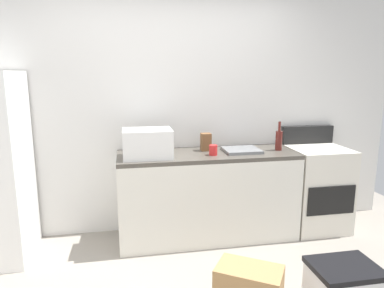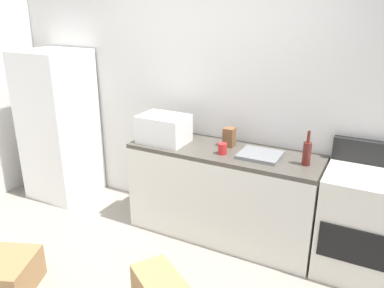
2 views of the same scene
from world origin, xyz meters
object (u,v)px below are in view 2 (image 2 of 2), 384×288
(stove_oven, at_px, (358,222))
(refrigerator, at_px, (59,126))
(coffee_mug, at_px, (222,149))
(microwave, at_px, (164,129))
(wine_bottle, at_px, (307,153))
(knife_block, at_px, (229,137))

(stove_oven, bearing_deg, refrigerator, -179.03)
(refrigerator, height_order, coffee_mug, refrigerator)
(microwave, xyz_separation_m, coffee_mug, (0.64, -0.03, -0.09))
(stove_oven, xyz_separation_m, wine_bottle, (-0.47, -0.02, 0.54))
(refrigerator, distance_m, knife_block, 2.07)
(wine_bottle, bearing_deg, knife_block, 170.60)
(refrigerator, distance_m, wine_bottle, 2.81)
(stove_oven, distance_m, knife_block, 1.33)
(stove_oven, relative_size, knife_block, 6.11)
(refrigerator, bearing_deg, knife_block, 4.41)
(microwave, bearing_deg, coffee_mug, -2.84)
(coffee_mug, bearing_deg, stove_oven, 5.44)
(refrigerator, distance_m, coffee_mug, 2.08)
(stove_oven, bearing_deg, coffee_mug, -174.56)
(refrigerator, distance_m, microwave, 1.46)
(wine_bottle, distance_m, knife_block, 0.76)
(refrigerator, xyz_separation_m, microwave, (1.44, -0.03, 0.18))
(knife_block, bearing_deg, microwave, -163.15)
(coffee_mug, height_order, knife_block, knife_block)
(wine_bottle, bearing_deg, refrigerator, -179.29)
(refrigerator, height_order, wine_bottle, refrigerator)
(stove_oven, relative_size, wine_bottle, 3.67)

